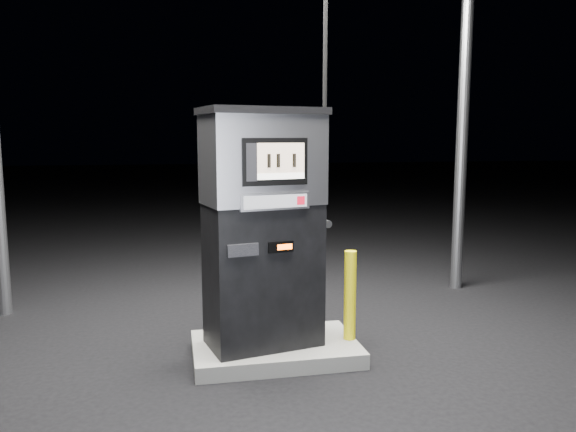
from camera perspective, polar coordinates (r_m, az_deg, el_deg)
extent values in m
plane|color=black|center=(5.70, -1.30, -14.07)|extent=(80.00, 80.00, 0.00)
cube|color=slate|center=(5.67, -1.30, -13.37)|extent=(1.60, 1.00, 0.15)
cylinder|color=gray|center=(8.20, 17.30, 8.42)|extent=(0.16, 0.16, 4.50)
cube|color=black|center=(5.41, -2.56, -5.97)|extent=(1.15, 0.81, 1.37)
cube|color=#AAAAB1|center=(5.25, -2.64, 5.72)|extent=(1.17, 0.83, 0.82)
cube|color=black|center=(5.25, -2.67, 10.57)|extent=(1.22, 0.89, 0.07)
cube|color=black|center=(4.96, -1.31, 5.53)|extent=(0.61, 0.16, 0.42)
cube|color=#C3A98D|center=(4.96, -0.71, 5.91)|extent=(0.44, 0.10, 0.26)
cube|color=white|center=(4.96, -0.70, 4.08)|extent=(0.44, 0.10, 0.05)
cube|color=#AAAAB1|center=(4.98, -1.30, 1.49)|extent=(0.65, 0.17, 0.15)
cube|color=gray|center=(4.97, -1.22, 1.47)|extent=(0.59, 0.13, 0.12)
cube|color=#B40C1F|center=(5.06, 1.32, 1.59)|extent=(0.08, 0.02, 0.08)
cube|color=black|center=(5.07, -0.73, -3.16)|extent=(0.24, 0.07, 0.10)
cube|color=#FF590C|center=(5.07, -0.33, -3.16)|extent=(0.14, 0.03, 0.05)
cube|color=black|center=(4.94, -4.59, -3.48)|extent=(0.28, 0.09, 0.11)
cube|color=black|center=(5.54, 2.97, -0.71)|extent=(0.15, 0.22, 0.27)
cylinder|color=gray|center=(5.57, 3.58, -0.67)|extent=(0.13, 0.25, 0.08)
cylinder|color=black|center=(5.54, 3.81, 18.32)|extent=(0.05, 0.05, 3.40)
cylinder|color=yellow|center=(5.56, -7.21, -8.07)|extent=(0.15, 0.15, 0.92)
cylinder|color=yellow|center=(5.62, 6.31, -8.01)|extent=(0.15, 0.15, 0.89)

